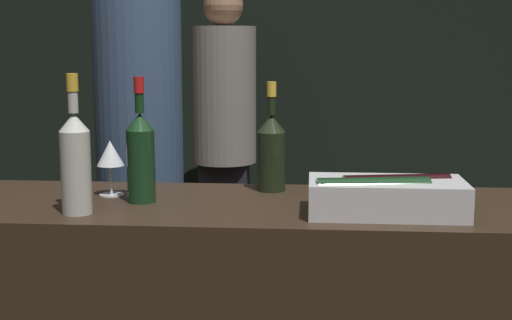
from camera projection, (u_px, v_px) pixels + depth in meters
The scene contains 8 objects.
wall_back_chalkboard at pixel (286, 45), 4.25m from camera, with size 6.40×0.06×2.80m.
ice_bin_with_bottles at pixel (386, 195), 1.89m from camera, with size 0.41×0.21×0.11m.
wine_glass at pixel (110, 155), 2.11m from camera, with size 0.08×0.08×0.17m.
red_wine_bottle_burgundy at pixel (141, 154), 2.02m from camera, with size 0.08×0.08×0.36m.
champagne_bottle at pixel (271, 150), 2.18m from camera, with size 0.09×0.09×0.34m.
rose_wine_bottle at pixel (75, 159), 1.88m from camera, with size 0.08×0.08×0.37m.
person_in_hoodie at pixel (224, 129), 3.80m from camera, with size 0.34×0.34×1.71m.
person_blond_tee at pixel (139, 142), 2.71m from camera, with size 0.33×0.33×1.85m.
Camera 1 is at (0.16, -1.70, 1.42)m, focal length 50.00 mm.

